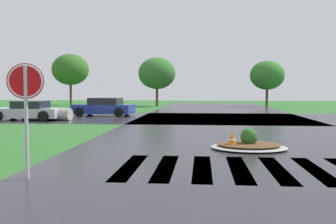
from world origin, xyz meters
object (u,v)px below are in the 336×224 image
(stop_sign, at_px, (26,94))
(median_island, at_px, (249,145))
(car_blue_compact, at_px, (28,111))
(drainage_pipe_stack, at_px, (46,114))
(traffic_cone, at_px, (232,141))
(car_silver_hatch, at_px, (104,107))

(stop_sign, bearing_deg, median_island, 23.12)
(median_island, bearing_deg, car_blue_compact, 140.24)
(drainage_pipe_stack, height_order, traffic_cone, drainage_pipe_stack)
(stop_sign, distance_m, drainage_pipe_stack, 16.14)
(median_island, relative_size, car_blue_compact, 0.57)
(stop_sign, height_order, drainage_pipe_stack, stop_sign)
(stop_sign, height_order, car_silver_hatch, stop_sign)
(car_silver_hatch, bearing_deg, car_blue_compact, 53.83)
(traffic_cone, bearing_deg, car_silver_hatch, 118.78)
(car_silver_hatch, height_order, traffic_cone, car_silver_hatch)
(drainage_pipe_stack, xyz_separation_m, traffic_cone, (10.65, -10.53, -0.10))
(drainage_pipe_stack, relative_size, traffic_cone, 5.71)
(stop_sign, bearing_deg, car_silver_hatch, 81.76)
(drainage_pipe_stack, bearing_deg, car_blue_compact, -178.83)
(car_blue_compact, bearing_deg, drainage_pipe_stack, -177.36)
(median_island, distance_m, car_silver_hatch, 16.86)
(median_island, height_order, car_blue_compact, car_blue_compact)
(median_island, height_order, car_silver_hatch, car_silver_hatch)
(median_island, bearing_deg, stop_sign, -138.65)
(traffic_cone, bearing_deg, car_blue_compact, 138.31)
(stop_sign, xyz_separation_m, median_island, (5.27, 4.63, -1.71))
(drainage_pipe_stack, bearing_deg, car_silver_hatch, 58.35)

